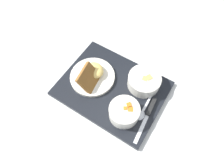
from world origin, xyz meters
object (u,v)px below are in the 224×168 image
(bowl_soup, at_px, (144,81))
(knife, at_px, (149,111))
(bowl_salad, at_px, (124,112))
(plate_main, at_px, (92,75))
(spoon, at_px, (144,109))

(bowl_soup, bearing_deg, knife, 122.58)
(bowl_soup, bearing_deg, bowl_salad, 84.40)
(bowl_soup, relative_size, plate_main, 0.70)
(bowl_salad, height_order, spoon, bowl_salad)
(bowl_salad, distance_m, spoon, 0.09)
(bowl_soup, xyz_separation_m, spoon, (-0.04, 0.10, -0.03))
(plate_main, bearing_deg, bowl_salad, 153.74)
(bowl_soup, distance_m, knife, 0.12)
(spoon, bearing_deg, bowl_soup, -153.22)
(bowl_soup, height_order, plate_main, plate_main)
(plate_main, distance_m, spoon, 0.25)
(plate_main, distance_m, knife, 0.27)
(bowl_salad, bearing_deg, knife, -146.09)
(bowl_salad, xyz_separation_m, knife, (-0.08, -0.05, -0.03))
(bowl_salad, height_order, plate_main, plate_main)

